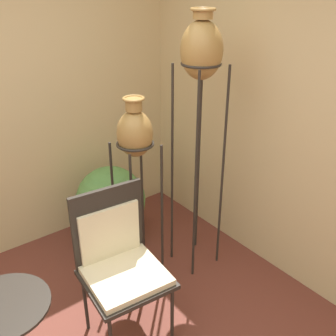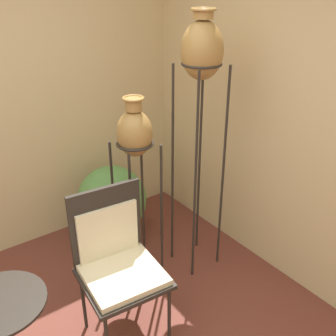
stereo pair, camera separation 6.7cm
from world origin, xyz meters
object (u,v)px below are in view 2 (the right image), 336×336
at_px(chair, 117,257).
at_px(side_table, 4,326).
at_px(vase_stand_medium, 135,139).
at_px(potted_plant, 112,202).
at_px(vase_stand_tall, 202,59).

bearing_deg(chair, side_table, -173.12).
bearing_deg(side_table, vase_stand_medium, 18.89).
height_order(chair, potted_plant, chair).
xyz_separation_m(side_table, potted_plant, (1.22, 0.97, -0.08)).
height_order(chair, side_table, chair).
height_order(vase_stand_tall, vase_stand_medium, vase_stand_tall).
bearing_deg(vase_stand_medium, side_table, -161.11).
distance_m(side_table, potted_plant, 1.56).
xyz_separation_m(vase_stand_tall, side_table, (-1.64, -0.28, -1.26)).
relative_size(side_table, potted_plant, 0.91).
bearing_deg(potted_plant, vase_stand_medium, -97.89).
bearing_deg(chair, vase_stand_medium, 48.27).
bearing_deg(side_table, vase_stand_tall, 9.55).
relative_size(vase_stand_tall, potted_plant, 2.79).
bearing_deg(chair, vase_stand_tall, 21.27).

